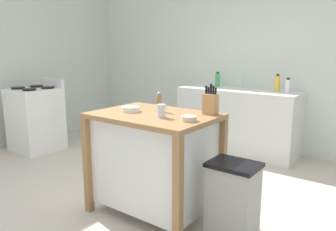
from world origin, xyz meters
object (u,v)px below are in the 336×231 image
knife_block (211,103)px  bottle_hand_soap (218,80)px  bowl_ceramic_small (131,109)px  bottle_dish_soap (277,83)px  trash_bin (232,203)px  bottle_spray_cleaner (288,86)px  pepper_grinder (159,102)px  stove (36,119)px  kitchen_island (154,158)px  bowl_stoneware_deep (189,118)px  drinking_cup (161,111)px  sink_faucet (243,81)px

knife_block → bottle_hand_soap: size_ratio=1.17×
knife_block → bowl_ceramic_small: 0.69m
bottle_dish_soap → bottle_hand_soap: 0.90m
trash_bin → bottle_spray_cleaner: (-0.29, 2.12, 0.66)m
pepper_grinder → trash_bin: bearing=-8.7°
bottle_spray_cleaner → stove: bearing=-150.7°
bottle_hand_soap → kitchen_island: bearing=-75.3°
bowl_stoneware_deep → pepper_grinder: pepper_grinder is taller
kitchen_island → drinking_cup: (0.15, -0.08, 0.45)m
bottle_dish_soap → bottle_spray_cleaner: bearing=-9.4°
trash_bin → bottle_dish_soap: bottle_dish_soap is taller
bottle_dish_soap → drinking_cup: bearing=-94.5°
kitchen_island → knife_block: (0.39, 0.26, 0.49)m
bowl_ceramic_small → pepper_grinder: size_ratio=0.89×
bowl_stoneware_deep → kitchen_island: bearing=170.9°
bottle_spray_cleaner → stove: 3.47m
bottle_dish_soap → knife_block: bearing=-87.8°
bottle_dish_soap → sink_faucet: bearing=170.7°
bottle_dish_soap → bottle_hand_soap: bottle_dish_soap is taller
kitchen_island → bowl_stoneware_deep: (0.39, -0.06, 0.42)m
bottle_hand_soap → stove: bottle_hand_soap is taller
drinking_cup → bottle_hand_soap: bearing=107.6°
kitchen_island → bottle_dish_soap: bottle_dish_soap is taller
knife_block → bottle_spray_cleaner: bearing=87.9°
knife_block → pepper_grinder: bearing=-160.1°
bowl_stoneware_deep → bowl_ceramic_small: size_ratio=0.76×
knife_block → bowl_ceramic_small: size_ratio=1.65×
kitchen_island → knife_block: knife_block is taller
drinking_cup → bottle_spray_cleaner: bottle_spray_cleaner is taller
stove → bowl_ceramic_small: bearing=-11.9°
trash_bin → stove: stove is taller
bowl_ceramic_small → trash_bin: bowl_ceramic_small is taller
kitchen_island → pepper_grinder: (-0.03, 0.11, 0.48)m
pepper_grinder → stove: bearing=172.6°
kitchen_island → sink_faucet: (-0.18, 2.22, 0.49)m
bottle_hand_soap → stove: 2.68m
bottle_spray_cleaner → knife_block: bearing=-92.1°
bottle_spray_cleaner → sink_faucet: bearing=170.7°
bottle_hand_soap → bowl_stoneware_deep: bearing=-66.8°
bowl_ceramic_small → sink_faucet: bearing=89.1°
knife_block → bottle_hand_soap: knife_block is taller
bottle_hand_soap → trash_bin: bearing=-58.9°
knife_block → stove: size_ratio=0.25×
bottle_spray_cleaner → pepper_grinder: bearing=-103.8°
bowl_stoneware_deep → drinking_cup: size_ratio=1.10×
bottle_spray_cleaner → stove: (-2.99, -1.68, -0.52)m
kitchen_island → stove: 2.57m
stove → sink_faucet: bearing=37.3°
bottle_hand_soap → pepper_grinder: bearing=-75.3°
bottle_hand_soap → bowl_ceramic_small: bearing=-81.0°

